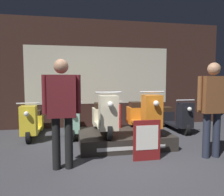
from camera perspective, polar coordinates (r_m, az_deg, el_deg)
The scene contains 13 objects.
ground_plane at distance 3.79m, azimuth 3.59°, elevation -17.32°, with size 30.00×30.00×0.00m, color #38383D.
shop_wall_back at distance 6.65m, azimuth -3.36°, elevation 6.32°, with size 7.81×0.09×3.20m.
display_platform at distance 4.89m, azimuth 3.03°, elevation -10.42°, with size 1.93×1.35×0.29m.
scooter_display_left at distance 4.67m, azimuth -2.06°, elevation -4.73°, with size 0.49×1.56×0.92m.
scooter_display_right at distance 4.88m, azimuth 8.10°, elevation -4.35°, with size 0.49×1.56×0.92m.
scooter_backrow_0 at distance 5.77m, azimuth -20.04°, elevation -6.04°, with size 0.49×1.56×0.92m.
scooter_backrow_1 at distance 5.70m, azimuth -10.48°, elevation -5.95°, with size 0.49×1.56×0.92m.
scooter_backrow_2 at distance 5.79m, azimuth -0.95°, elevation -5.71°, with size 0.49×1.56×0.92m.
scooter_backrow_3 at distance 6.03m, azimuth 8.06°, elevation -5.33°, with size 0.49×1.56×0.92m.
scooter_backrow_4 at distance 6.40m, azimuth 16.18°, elevation -4.88°, with size 0.49×1.56×0.92m.
person_left_browsing at distance 3.52m, azimuth -12.97°, elevation -1.64°, with size 0.60×0.24×1.75m.
person_right_browsing at distance 4.34m, azimuth 24.81°, elevation -0.83°, with size 0.61×0.25×1.73m.
price_sign_board at distance 3.96m, azimuth 9.09°, elevation -10.82°, with size 0.49×0.04×0.72m.
Camera 1 is at (-0.90, -3.39, 1.43)m, focal length 35.00 mm.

